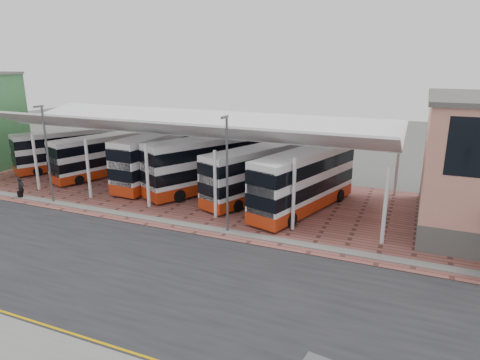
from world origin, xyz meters
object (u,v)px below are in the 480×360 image
at_px(bus_1, 101,156).
at_px(bus_4, 256,174).
at_px(pedestrian, 21,188).
at_px(bus_2, 161,158).
at_px(bus_5, 304,181).
at_px(bus_0, 65,150).
at_px(bus_3, 207,164).

distance_m(bus_1, bus_4, 16.95).
distance_m(bus_4, pedestrian, 20.16).
height_order(bus_2, pedestrian, bus_2).
bearing_deg(pedestrian, bus_5, -84.09).
relative_size(bus_2, bus_4, 1.08).
bearing_deg(bus_4, bus_5, 7.31).
bearing_deg(bus_0, bus_4, 25.25).
relative_size(bus_0, bus_3, 0.86).
relative_size(bus_0, bus_2, 0.85).
distance_m(bus_3, bus_5, 9.55).
height_order(bus_1, bus_4, bus_4).
relative_size(bus_1, bus_4, 0.94).
bearing_deg(bus_3, bus_1, -152.84).
xyz_separation_m(bus_0, bus_3, (17.58, -0.92, 0.33)).
bearing_deg(bus_2, pedestrian, -130.95).
relative_size(bus_3, bus_5, 0.99).
distance_m(bus_2, pedestrian, 12.29).
relative_size(bus_1, bus_5, 0.88).
xyz_separation_m(bus_1, bus_4, (16.93, -0.67, 0.14)).
height_order(bus_3, bus_5, bus_3).
xyz_separation_m(bus_0, bus_4, (22.53, -1.47, 0.13)).
height_order(bus_0, bus_1, bus_0).
bearing_deg(bus_3, bus_5, 17.76).
distance_m(bus_0, bus_3, 17.61).
bearing_deg(bus_1, bus_3, 17.89).
bearing_deg(pedestrian, bus_0, 13.38).
relative_size(bus_4, bus_5, 0.93).
height_order(bus_1, bus_3, bus_3).
height_order(bus_0, bus_4, bus_4).
xyz_separation_m(bus_4, bus_5, (4.46, -1.11, 0.14)).
distance_m(bus_2, bus_5, 14.73).
xyz_separation_m(bus_5, pedestrian, (-23.06, -6.54, -1.46)).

